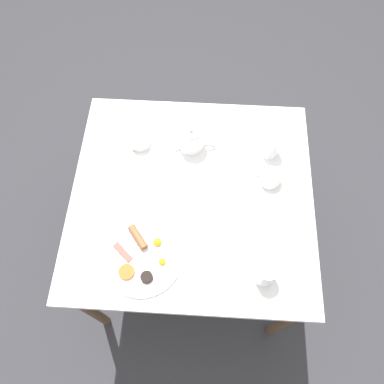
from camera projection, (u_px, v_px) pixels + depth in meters
ground_plane at (192, 251)px, 2.22m from camera, size 8.00×8.00×0.00m
table at (192, 202)px, 1.60m from camera, size 0.95×0.99×0.77m
breakfast_plate at (143, 257)px, 1.40m from camera, size 0.30×0.30×0.04m
teapot_near at (191, 138)px, 1.59m from camera, size 0.11×0.20×0.13m
teacup_with_saucer_left at (270, 179)px, 1.53m from camera, size 0.15×0.15×0.06m
teacup_with_saucer_right at (140, 142)px, 1.61m from camera, size 0.15×0.15×0.06m
water_glass_tall at (271, 146)px, 1.58m from camera, size 0.08×0.08×0.10m
water_glass_short at (266, 273)px, 1.33m from camera, size 0.08×0.08×0.11m
napkin_folded at (218, 189)px, 1.54m from camera, size 0.16×0.16×0.01m
fork_by_plate at (275, 229)px, 1.46m from camera, size 0.08×0.16×0.00m
knife_by_plate at (128, 195)px, 1.53m from camera, size 0.20×0.05×0.00m
spoon_for_tea at (231, 255)px, 1.42m from camera, size 0.12×0.10×0.00m
fork_spare at (249, 124)px, 1.68m from camera, size 0.16×0.07×0.00m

